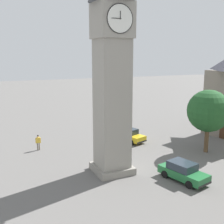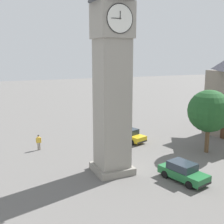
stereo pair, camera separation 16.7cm
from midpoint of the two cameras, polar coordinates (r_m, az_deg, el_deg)
The scene contains 6 objects.
ground_plane at distance 25.14m, azimuth 0.19°, elevation -12.06°, with size 200.00×200.00×0.00m, color #605E5B.
clock_tower at distance 23.14m, azimuth 0.22°, elevation 15.99°, with size 3.83×3.83×20.30m.
car_blue_kerb at distance 33.39m, azimuth 3.66°, elevation -4.71°, with size 2.90×4.45×1.53m.
car_red_corner at distance 23.91m, azimuth 14.52°, elevation -11.73°, with size 2.59×4.40×1.53m.
pedestrian at distance 31.20m, azimuth -14.63°, elevation -5.75°, with size 0.56×0.26×1.69m.
tree at distance 30.39m, azimuth 19.39°, elevation 0.17°, with size 4.38×4.38×6.64m.
Camera 2 is at (9.50, 21.02, 9.99)m, focal length 44.67 mm.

